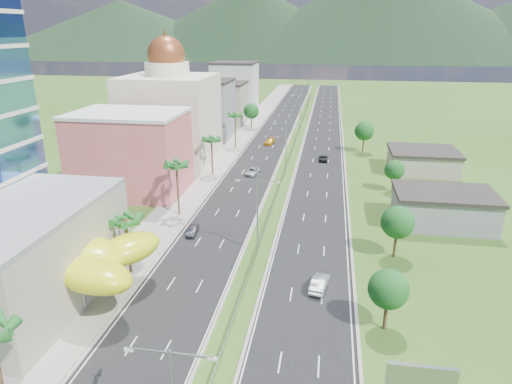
% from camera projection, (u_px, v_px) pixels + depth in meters
% --- Properties ---
extents(ground, '(500.00, 500.00, 0.00)m').
position_uv_depth(ground, '(245.00, 290.00, 55.41)').
color(ground, '#2D5119').
rests_on(ground, ground).
extents(road_left, '(11.00, 260.00, 0.04)m').
position_uv_depth(road_left, '(274.00, 133.00, 140.21)').
color(road_left, black).
rests_on(road_left, ground).
extents(road_right, '(11.00, 260.00, 0.04)m').
position_uv_depth(road_right, '(323.00, 134.00, 137.95)').
color(road_right, black).
rests_on(road_right, ground).
extents(sidewalk_left, '(7.00, 260.00, 0.12)m').
position_uv_depth(sidewalk_left, '(244.00, 131.00, 141.63)').
color(sidewalk_left, gray).
rests_on(sidewalk_left, ground).
extents(median_guardrail, '(0.10, 216.06, 0.76)m').
position_uv_depth(median_guardrail, '(294.00, 145.00, 122.13)').
color(median_guardrail, gray).
rests_on(median_guardrail, ground).
extents(streetlight_median_b, '(6.04, 0.25, 11.00)m').
position_uv_depth(streetlight_median_b, '(258.00, 209.00, 62.44)').
color(streetlight_median_b, gray).
rests_on(streetlight_median_b, ground).
extents(streetlight_median_c, '(6.04, 0.25, 11.00)m').
position_uv_depth(streetlight_median_c, '(286.00, 142.00, 99.63)').
color(streetlight_median_c, gray).
rests_on(streetlight_median_c, ground).
extents(streetlight_median_d, '(6.04, 0.25, 11.00)m').
position_uv_depth(streetlight_median_d, '(300.00, 109.00, 141.47)').
color(streetlight_median_d, gray).
rests_on(streetlight_median_d, ground).
extents(streetlight_median_e, '(6.04, 0.25, 11.00)m').
position_uv_depth(streetlight_median_e, '(308.00, 91.00, 183.30)').
color(streetlight_median_e, gray).
rests_on(streetlight_median_e, ground).
extents(lime_canopy, '(18.00, 15.00, 7.40)m').
position_uv_depth(lime_canopy, '(69.00, 257.00, 53.03)').
color(lime_canopy, '#CBD314').
rests_on(lime_canopy, ground).
extents(pink_shophouse, '(20.00, 15.00, 15.00)m').
position_uv_depth(pink_shophouse, '(131.00, 154.00, 86.87)').
color(pink_shophouse, '#CA5853').
rests_on(pink_shophouse, ground).
extents(domed_building, '(20.00, 20.00, 28.70)m').
position_uv_depth(domed_building, '(170.00, 113.00, 106.95)').
color(domed_building, beige).
rests_on(domed_building, ground).
extents(midrise_grey, '(16.00, 15.00, 16.00)m').
position_uv_depth(midrise_grey, '(203.00, 110.00, 131.17)').
color(midrise_grey, gray).
rests_on(midrise_grey, ground).
extents(midrise_beige, '(16.00, 15.00, 13.00)m').
position_uv_depth(midrise_beige, '(221.00, 104.00, 152.13)').
color(midrise_beige, '#9C9780').
rests_on(midrise_beige, ground).
extents(midrise_white, '(16.00, 15.00, 18.00)m').
position_uv_depth(midrise_white, '(235.00, 88.00, 172.67)').
color(midrise_white, silver).
rests_on(midrise_white, ground).
extents(shed_near, '(15.00, 10.00, 5.00)m').
position_uv_depth(shed_near, '(443.00, 209.00, 73.59)').
color(shed_near, gray).
rests_on(shed_near, ground).
extents(shed_far, '(14.00, 12.00, 4.40)m').
position_uv_depth(shed_far, '(422.00, 162.00, 101.28)').
color(shed_far, '#9C9780').
rests_on(shed_far, ground).
extents(palm_tree_b, '(3.60, 3.60, 8.10)m').
position_uv_depth(palm_tree_b, '(126.00, 222.00, 57.24)').
color(palm_tree_b, '#47301C').
rests_on(palm_tree_b, ground).
extents(palm_tree_c, '(3.60, 3.60, 9.60)m').
position_uv_depth(palm_tree_c, '(176.00, 167.00, 75.35)').
color(palm_tree_c, '#47301C').
rests_on(palm_tree_c, ground).
extents(palm_tree_d, '(3.60, 3.60, 8.60)m').
position_uv_depth(palm_tree_d, '(212.00, 141.00, 97.05)').
color(palm_tree_d, '#47301C').
rests_on(palm_tree_d, ground).
extents(palm_tree_e, '(3.60, 3.60, 9.40)m').
position_uv_depth(palm_tree_e, '(235.00, 117.00, 120.04)').
color(palm_tree_e, '#47301C').
rests_on(palm_tree_e, ground).
extents(leafy_tree_lfar, '(4.90, 4.90, 8.05)m').
position_uv_depth(leafy_tree_lfar, '(251.00, 111.00, 144.20)').
color(leafy_tree_lfar, '#47301C').
rests_on(leafy_tree_lfar, ground).
extents(leafy_tree_ra, '(4.20, 4.20, 6.90)m').
position_uv_depth(leafy_tree_ra, '(388.00, 289.00, 46.75)').
color(leafy_tree_ra, '#47301C').
rests_on(leafy_tree_ra, ground).
extents(leafy_tree_rb, '(4.55, 4.55, 7.47)m').
position_uv_depth(leafy_tree_rb, '(398.00, 222.00, 61.97)').
color(leafy_tree_rb, '#47301C').
rests_on(leafy_tree_rb, ground).
extents(leafy_tree_rc, '(3.85, 3.85, 6.33)m').
position_uv_depth(leafy_tree_rc, '(395.00, 170.00, 87.81)').
color(leafy_tree_rc, '#47301C').
rests_on(leafy_tree_rc, ground).
extents(leafy_tree_rd, '(4.90, 4.90, 8.05)m').
position_uv_depth(leafy_tree_rd, '(364.00, 131.00, 115.90)').
color(leafy_tree_rd, '#47301C').
rests_on(leafy_tree_rd, ground).
extents(mountain_ridge, '(860.00, 140.00, 90.00)m').
position_uv_depth(mountain_ridge, '(383.00, 61.00, 464.72)').
color(mountain_ridge, black).
rests_on(mountain_ridge, ground).
extents(car_dark_left, '(1.70, 4.00, 1.28)m').
position_uv_depth(car_dark_left, '(193.00, 230.00, 70.31)').
color(car_dark_left, black).
rests_on(car_dark_left, road_left).
extents(car_silver_mid_left, '(3.01, 5.23, 1.37)m').
position_uv_depth(car_silver_mid_left, '(253.00, 171.00, 99.39)').
color(car_silver_mid_left, '#AAABB2').
rests_on(car_silver_mid_left, road_left).
extents(car_yellow_far_left, '(2.94, 5.59, 1.54)m').
position_uv_depth(car_yellow_far_left, '(270.00, 141.00, 125.83)').
color(car_yellow_far_left, gold).
rests_on(car_yellow_far_left, road_left).
extents(car_silver_right, '(2.47, 5.09, 1.61)m').
position_uv_depth(car_silver_right, '(319.00, 283.00, 55.40)').
color(car_silver_right, '#B1B3B9').
rests_on(car_silver_right, road_right).
extents(car_dark_far_right, '(2.24, 4.66, 1.28)m').
position_uv_depth(car_dark_far_right, '(323.00, 158.00, 109.88)').
color(car_dark_far_right, black).
rests_on(car_dark_far_right, road_right).
extents(motorcycle, '(0.83, 1.88, 1.16)m').
position_uv_depth(motorcycle, '(98.00, 374.00, 41.07)').
color(motorcycle, black).
rests_on(motorcycle, road_left).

